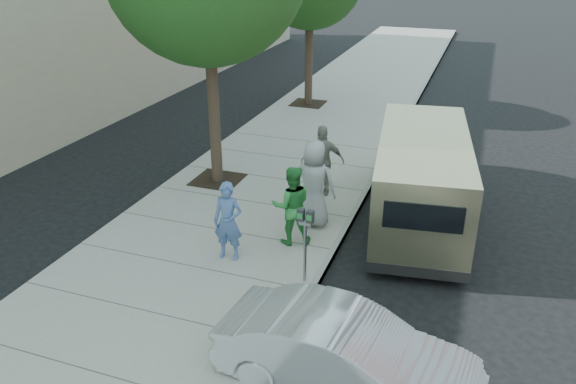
# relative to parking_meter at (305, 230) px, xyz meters

# --- Properties ---
(ground) EXTENTS (120.00, 120.00, 0.00)m
(ground) POSITION_rel_parking_meter_xyz_m (-1.25, 1.24, -1.20)
(ground) COLOR black
(ground) RESTS_ON ground
(sidewalk) EXTENTS (5.00, 60.00, 0.15)m
(sidewalk) POSITION_rel_parking_meter_xyz_m (-2.25, 1.24, -1.12)
(sidewalk) COLOR gray
(sidewalk) RESTS_ON ground
(curb_face) EXTENTS (0.12, 60.00, 0.16)m
(curb_face) POSITION_rel_parking_meter_xyz_m (0.19, 1.24, -1.12)
(curb_face) COLOR gray
(curb_face) RESTS_ON ground
(parking_meter) EXTENTS (0.30, 0.13, 1.45)m
(parking_meter) POSITION_rel_parking_meter_xyz_m (0.00, 0.00, 0.00)
(parking_meter) COLOR gray
(parking_meter) RESTS_ON sidewalk
(van) EXTENTS (2.50, 5.67, 2.04)m
(van) POSITION_rel_parking_meter_xyz_m (1.57, 3.30, -0.12)
(van) COLOR tan
(van) RESTS_ON ground
(sedan) EXTENTS (3.79, 1.61, 1.22)m
(sedan) POSITION_rel_parking_meter_xyz_m (1.33, -2.22, -0.59)
(sedan) COLOR silver
(sedan) RESTS_ON ground
(person_officer) EXTENTS (0.60, 0.42, 1.58)m
(person_officer) POSITION_rel_parking_meter_xyz_m (-1.64, 0.28, -0.26)
(person_officer) COLOR #4B68A0
(person_officer) RESTS_ON sidewalk
(person_green_shirt) EXTENTS (1.00, 0.91, 1.66)m
(person_green_shirt) POSITION_rel_parking_meter_xyz_m (-0.70, 1.27, -0.22)
(person_green_shirt) COLOR #2C8739
(person_green_shirt) RESTS_ON sidewalk
(person_gray_shirt) EXTENTS (0.95, 0.63, 1.91)m
(person_gray_shirt) POSITION_rel_parking_meter_xyz_m (-0.52, 2.17, -0.09)
(person_gray_shirt) COLOR #959597
(person_gray_shirt) RESTS_ON sidewalk
(person_striped_polo) EXTENTS (1.10, 0.69, 1.74)m
(person_striped_polo) POSITION_rel_parking_meter_xyz_m (-0.78, 3.70, -0.18)
(person_striped_polo) COLOR gray
(person_striped_polo) RESTS_ON sidewalk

